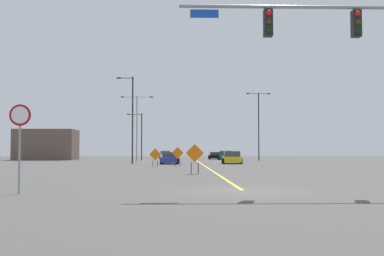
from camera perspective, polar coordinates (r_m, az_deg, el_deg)
ground at (r=17.82m, az=6.23°, el=-7.66°), size 200.81×200.81×0.00m
road_centre_stripe at (r=73.43m, az=0.39°, el=-3.92°), size 0.16×111.56×0.01m
traffic_signal_assembly at (r=19.36m, az=20.04°, el=9.58°), size 10.44×0.44×7.50m
stop_sign at (r=17.38m, az=-20.45°, el=-0.35°), size 0.76×0.07×3.15m
street_lamp_near_left at (r=68.42m, az=8.21°, el=0.85°), size 3.55×0.24×9.97m
street_lamp_far_left at (r=66.94m, az=-6.81°, el=0.71°), size 4.62×0.24×9.32m
street_lamp_far_right at (r=70.81m, az=-6.39°, el=-0.71°), size 2.31×0.24×7.11m
street_lamp_mid_right at (r=51.91m, az=-7.46°, el=1.44°), size 1.87×0.24×9.72m
construction_sign_right_shoulder at (r=45.03m, az=-1.78°, el=-3.21°), size 1.15×0.10×1.84m
construction_sign_median_near at (r=29.59m, az=0.34°, el=-3.33°), size 1.17×0.13×1.92m
construction_sign_left_lane at (r=42.64m, az=-4.56°, el=-3.37°), size 1.09×0.21×1.70m
car_black_approaching at (r=77.41m, az=2.78°, el=-3.43°), size 1.98×4.15×1.20m
car_yellow_mid at (r=52.38m, az=4.92°, el=-3.68°), size 2.30×4.65×1.41m
car_green_distant at (r=73.82m, az=4.08°, el=-3.39°), size 2.18×4.49×1.41m
car_blue_passing at (r=51.36m, az=-2.72°, el=-3.77°), size 2.06×4.61×1.30m
car_white_far at (r=83.41m, az=-3.30°, el=-3.32°), size 2.14×4.56×1.37m
roadside_building_west at (r=75.43m, az=-17.50°, el=-1.97°), size 9.07×5.41×4.72m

